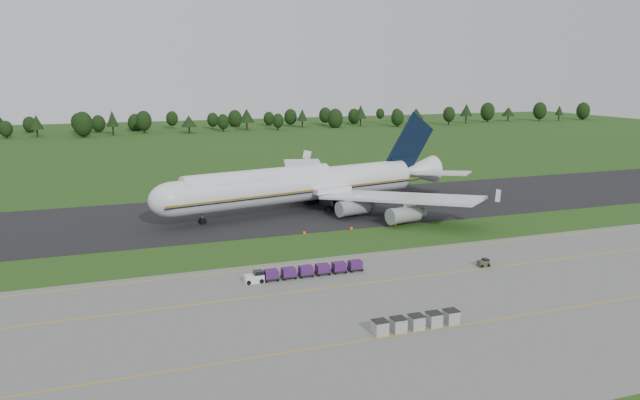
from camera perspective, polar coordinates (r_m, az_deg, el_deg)
name	(u,v)px	position (r m, az deg, el deg)	size (l,w,h in m)	color
ground	(314,245)	(111.23, -0.54, -4.13)	(600.00, 600.00, 0.00)	#224615
apron	(403,313)	(81.64, 7.58, -10.19)	(300.00, 52.00, 0.06)	slate
taxiway	(272,212)	(137.13, -4.45, -1.11)	(300.00, 40.00, 0.08)	black
apron_markings	(379,294)	(87.47, 5.44, -8.59)	(300.00, 30.20, 0.01)	#C8A00B
tree_line	(210,119)	(326.55, -9.98, 7.27)	(530.09, 22.54, 11.96)	black
aircraft	(304,184)	(137.58, -1.47, 1.46)	(74.02, 70.35, 20.73)	white
baggage_train	(303,271)	(94.03, -1.52, -6.52)	(18.53, 1.68, 1.62)	silver
utility_cart	(483,263)	(102.30, 14.72, -5.63)	(1.82, 1.25, 0.98)	#373928
uld_row	(416,322)	(76.84, 8.81, -10.95)	(11.30, 1.70, 1.68)	#9D9D9D
edge_markers	(351,229)	(121.53, 2.87, -2.64)	(19.77, 0.30, 0.60)	#FF6108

